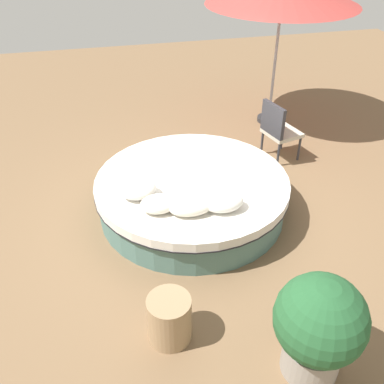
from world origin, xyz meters
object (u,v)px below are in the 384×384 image
(throw_pillow_2, at_px, (192,207))
(throw_pillow_3, at_px, (223,202))
(patio_chair, at_px, (278,128))
(side_table, at_px, (169,319))
(planter, at_px, (319,325))
(throw_pillow_1, at_px, (159,204))
(throw_pillow_0, at_px, (137,189))
(round_bed, at_px, (192,195))

(throw_pillow_2, relative_size, throw_pillow_3, 1.08)
(patio_chair, relative_size, side_table, 1.91)
(side_table, bearing_deg, throw_pillow_2, -112.30)
(throw_pillow_2, height_order, patio_chair, patio_chair)
(throw_pillow_2, relative_size, planter, 0.49)
(throw_pillow_1, xyz_separation_m, throw_pillow_3, (-0.75, 0.16, 0.01))
(throw_pillow_2, bearing_deg, throw_pillow_3, 178.75)
(throw_pillow_1, height_order, side_table, throw_pillow_1)
(throw_pillow_0, distance_m, side_table, 1.77)
(planter, bearing_deg, throw_pillow_0, -62.20)
(throw_pillow_0, height_order, throw_pillow_3, throw_pillow_0)
(throw_pillow_2, bearing_deg, planter, 109.85)
(throw_pillow_0, bearing_deg, throw_pillow_3, 152.37)
(round_bed, relative_size, throw_pillow_2, 4.89)
(round_bed, height_order, throw_pillow_1, throw_pillow_1)
(throw_pillow_3, bearing_deg, throw_pillow_1, -11.74)
(round_bed, distance_m, side_table, 2.07)
(throw_pillow_1, bearing_deg, throw_pillow_3, 168.26)
(throw_pillow_3, distance_m, planter, 1.89)
(side_table, bearing_deg, throw_pillow_3, -125.92)
(patio_chair, bearing_deg, throw_pillow_1, -68.14)
(round_bed, distance_m, throw_pillow_3, 0.83)
(round_bed, distance_m, throw_pillow_2, 0.81)
(patio_chair, height_order, planter, planter)
(throw_pillow_3, relative_size, side_table, 0.96)
(round_bed, height_order, side_table, round_bed)
(throw_pillow_1, distance_m, patio_chair, 2.74)
(throw_pillow_1, distance_m, planter, 2.28)
(throw_pillow_0, bearing_deg, planter, 117.80)
(throw_pillow_2, distance_m, patio_chair, 2.56)
(patio_chair, bearing_deg, throw_pillow_2, -60.58)
(throw_pillow_2, distance_m, planter, 2.00)
(throw_pillow_2, distance_m, throw_pillow_3, 0.38)
(throw_pillow_2, xyz_separation_m, patio_chair, (-1.83, -1.79, -0.06))
(round_bed, bearing_deg, throw_pillow_1, 46.46)
(throw_pillow_0, xyz_separation_m, patio_chair, (-2.40, -1.30, -0.07))
(throw_pillow_1, relative_size, planter, 0.40)
(throw_pillow_0, bearing_deg, round_bed, -163.46)
(throw_pillow_0, relative_size, throw_pillow_1, 1.05)
(round_bed, height_order, planter, planter)
(round_bed, xyz_separation_m, patio_chair, (-1.65, -1.08, 0.29))
(throw_pillow_1, relative_size, throw_pillow_3, 0.90)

